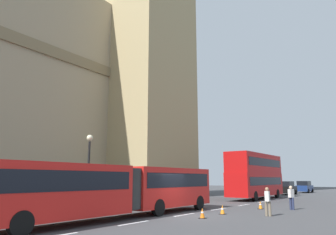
{
  "coord_description": "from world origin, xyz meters",
  "views": [
    {
      "loc": [
        -16.71,
        -11.08,
        2.18
      ],
      "look_at": [
        6.56,
        5.97,
        7.85
      ],
      "focal_mm": 33.5,
      "sensor_mm": 36.0,
      "label": 1
    }
  ],
  "objects_px": {
    "sedan_trailing": "(305,187)",
    "pedestrian_near_cones": "(268,200)",
    "traffic_cone_east": "(260,205)",
    "pedestrian_by_kerb": "(291,197)",
    "traffic_cone_middle": "(222,210)",
    "sedan_lead": "(287,188)",
    "traffic_cone_west": "(202,213)",
    "street_lamp": "(88,166)",
    "articulated_bus": "(122,187)",
    "double_decker_bus": "(256,174)"
  },
  "relations": [
    {
      "from": "traffic_cone_west",
      "to": "traffic_cone_east",
      "type": "xyz_separation_m",
      "value": [
        7.4,
        -0.65,
        0.0
      ]
    },
    {
      "from": "traffic_cone_west",
      "to": "street_lamp",
      "type": "height_order",
      "value": "street_lamp"
    },
    {
      "from": "sedan_lead",
      "to": "sedan_trailing",
      "type": "distance_m",
      "value": 8.2
    },
    {
      "from": "traffic_cone_east",
      "to": "sedan_trailing",
      "type": "bearing_deg",
      "value": 7.54
    },
    {
      "from": "pedestrian_near_cones",
      "to": "pedestrian_by_kerb",
      "type": "bearing_deg",
      "value": -0.84
    },
    {
      "from": "traffic_cone_west",
      "to": "traffic_cone_east",
      "type": "height_order",
      "value": "same"
    },
    {
      "from": "traffic_cone_east",
      "to": "street_lamp",
      "type": "relative_size",
      "value": 0.11
    },
    {
      "from": "sedan_lead",
      "to": "street_lamp",
      "type": "distance_m",
      "value": 32.57
    },
    {
      "from": "street_lamp",
      "to": "traffic_cone_middle",
      "type": "bearing_deg",
      "value": -64.34
    },
    {
      "from": "traffic_cone_west",
      "to": "articulated_bus",
      "type": "bearing_deg",
      "value": 124.69
    },
    {
      "from": "sedan_trailing",
      "to": "traffic_cone_west",
      "type": "bearing_deg",
      "value": -174.82
    },
    {
      "from": "sedan_lead",
      "to": "pedestrian_near_cones",
      "type": "height_order",
      "value": "sedan_lead"
    },
    {
      "from": "sedan_trailing",
      "to": "traffic_cone_middle",
      "type": "distance_m",
      "value": 36.62
    },
    {
      "from": "traffic_cone_east",
      "to": "pedestrian_near_cones",
      "type": "bearing_deg",
      "value": -154.36
    },
    {
      "from": "double_decker_bus",
      "to": "traffic_cone_middle",
      "type": "relative_size",
      "value": 18.81
    },
    {
      "from": "traffic_cone_west",
      "to": "traffic_cone_middle",
      "type": "relative_size",
      "value": 1.0
    },
    {
      "from": "pedestrian_near_cones",
      "to": "pedestrian_by_kerb",
      "type": "distance_m",
      "value": 4.86
    },
    {
      "from": "pedestrian_near_cones",
      "to": "double_decker_bus",
      "type": "bearing_deg",
      "value": 22.94
    },
    {
      "from": "traffic_cone_west",
      "to": "street_lamp",
      "type": "relative_size",
      "value": 0.11
    },
    {
      "from": "sedan_lead",
      "to": "pedestrian_near_cones",
      "type": "xyz_separation_m",
      "value": [
        -27.58,
        -6.69,
        -0.0
      ]
    },
    {
      "from": "street_lamp",
      "to": "pedestrian_near_cones",
      "type": "bearing_deg",
      "value": -66.97
    },
    {
      "from": "sedan_trailing",
      "to": "pedestrian_near_cones",
      "type": "xyz_separation_m",
      "value": [
        -35.76,
        -6.17,
        -0.0
      ]
    },
    {
      "from": "traffic_cone_middle",
      "to": "pedestrian_by_kerb",
      "type": "xyz_separation_m",
      "value": [
        5.54,
        -2.75,
        0.63
      ]
    },
    {
      "from": "sedan_trailing",
      "to": "pedestrian_near_cones",
      "type": "bearing_deg",
      "value": -170.21
    },
    {
      "from": "traffic_cone_east",
      "to": "pedestrian_by_kerb",
      "type": "xyz_separation_m",
      "value": [
        0.71,
        -2.06,
        0.63
      ]
    },
    {
      "from": "double_decker_bus",
      "to": "street_lamp",
      "type": "height_order",
      "value": "street_lamp"
    },
    {
      "from": "double_decker_bus",
      "to": "traffic_cone_middle",
      "type": "bearing_deg",
      "value": -166.7
    },
    {
      "from": "street_lamp",
      "to": "pedestrian_near_cones",
      "type": "xyz_separation_m",
      "value": [
        4.65,
        -10.93,
        -2.14
      ]
    },
    {
      "from": "traffic_cone_west",
      "to": "sedan_trailing",
      "type": "bearing_deg",
      "value": 5.18
    },
    {
      "from": "double_decker_bus",
      "to": "sedan_lead",
      "type": "bearing_deg",
      "value": 1.22
    },
    {
      "from": "sedan_lead",
      "to": "traffic_cone_west",
      "type": "bearing_deg",
      "value": -172.52
    },
    {
      "from": "pedestrian_by_kerb",
      "to": "sedan_trailing",
      "type": "bearing_deg",
      "value": 11.42
    },
    {
      "from": "articulated_bus",
      "to": "pedestrian_near_cones",
      "type": "xyz_separation_m",
      "value": [
        5.87,
        -6.42,
        -0.83
      ]
    },
    {
      "from": "sedan_trailing",
      "to": "street_lamp",
      "type": "xyz_separation_m",
      "value": [
        -40.41,
        4.76,
        2.14
      ]
    },
    {
      "from": "sedan_trailing",
      "to": "traffic_cone_west",
      "type": "height_order",
      "value": "sedan_trailing"
    },
    {
      "from": "double_decker_bus",
      "to": "pedestrian_by_kerb",
      "type": "distance_m",
      "value": 12.34
    },
    {
      "from": "double_decker_bus",
      "to": "street_lamp",
      "type": "distance_m",
      "value": 20.34
    },
    {
      "from": "sedan_lead",
      "to": "sedan_trailing",
      "type": "relative_size",
      "value": 1.0
    },
    {
      "from": "traffic_cone_west",
      "to": "pedestrian_near_cones",
      "type": "distance_m",
      "value": 4.24
    },
    {
      "from": "sedan_trailing",
      "to": "double_decker_bus",
      "type": "bearing_deg",
      "value": 179.29
    },
    {
      "from": "pedestrian_near_cones",
      "to": "pedestrian_by_kerb",
      "type": "relative_size",
      "value": 1.0
    },
    {
      "from": "double_decker_bus",
      "to": "articulated_bus",
      "type": "bearing_deg",
      "value": -179.99
    },
    {
      "from": "traffic_cone_west",
      "to": "traffic_cone_middle",
      "type": "distance_m",
      "value": 2.57
    },
    {
      "from": "double_decker_bus",
      "to": "street_lamp",
      "type": "bearing_deg",
      "value": 167.21
    },
    {
      "from": "articulated_bus",
      "to": "sedan_trailing",
      "type": "distance_m",
      "value": 41.64
    },
    {
      "from": "articulated_bus",
      "to": "traffic_cone_east",
      "type": "distance_m",
      "value": 11.06
    },
    {
      "from": "traffic_cone_west",
      "to": "street_lamp",
      "type": "bearing_deg",
      "value": 99.55
    },
    {
      "from": "traffic_cone_east",
      "to": "street_lamp",
      "type": "xyz_separation_m",
      "value": [
        -8.8,
        8.94,
        2.77
      ]
    },
    {
      "from": "pedestrian_by_kerb",
      "to": "traffic_cone_middle",
      "type": "bearing_deg",
      "value": 153.62
    },
    {
      "from": "sedan_lead",
      "to": "traffic_cone_middle",
      "type": "height_order",
      "value": "sedan_lead"
    }
  ]
}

